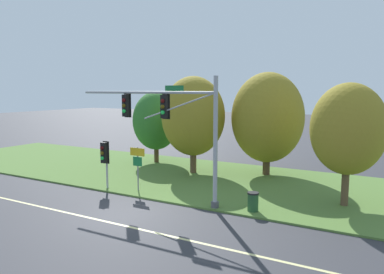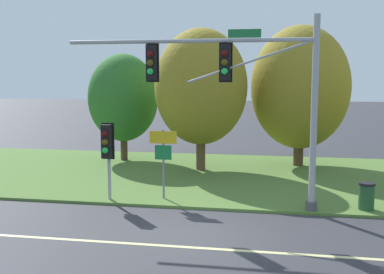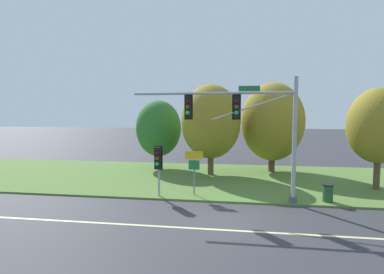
% 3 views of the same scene
% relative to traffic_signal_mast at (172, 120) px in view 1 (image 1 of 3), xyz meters
% --- Properties ---
extents(ground_plane, '(160.00, 160.00, 0.00)m').
position_rel_traffic_signal_mast_xyz_m(ground_plane, '(-0.99, -2.83, -4.39)').
color(ground_plane, '#333338').
extents(lane_stripe, '(36.00, 0.16, 0.01)m').
position_rel_traffic_signal_mast_xyz_m(lane_stripe, '(-0.99, -4.03, -4.39)').
color(lane_stripe, beige).
rests_on(lane_stripe, ground).
extents(grass_verge, '(48.00, 11.50, 0.10)m').
position_rel_traffic_signal_mast_xyz_m(grass_verge, '(-0.99, 5.42, -4.34)').
color(grass_verge, '#517533').
rests_on(grass_verge, ground).
extents(traffic_signal_mast, '(8.74, 0.49, 6.53)m').
position_rel_traffic_signal_mast_xyz_m(traffic_signal_mast, '(0.00, 0.00, 0.00)').
color(traffic_signal_mast, '#9EA0A5').
rests_on(traffic_signal_mast, grass_verge).
extents(pedestrian_signal_near_kerb, '(0.46, 0.55, 2.85)m').
position_rel_traffic_signal_mast_xyz_m(pedestrian_signal_near_kerb, '(-4.78, 0.02, -2.26)').
color(pedestrian_signal_near_kerb, '#9EA0A5').
rests_on(pedestrian_signal_near_kerb, grass_verge).
extents(route_sign_post, '(1.02, 0.08, 2.57)m').
position_rel_traffic_signal_mast_xyz_m(route_sign_post, '(-2.84, 0.66, -2.54)').
color(route_sign_post, slate).
rests_on(route_sign_post, grass_verge).
extents(tree_nearest_road, '(3.76, 3.76, 5.74)m').
position_rel_traffic_signal_mast_xyz_m(tree_nearest_road, '(-6.95, 8.43, -0.91)').
color(tree_nearest_road, '#4C3823').
rests_on(tree_nearest_road, grass_verge).
extents(tree_left_of_mast, '(4.46, 4.46, 6.82)m').
position_rel_traffic_signal_mast_xyz_m(tree_left_of_mast, '(-2.39, 6.46, -0.27)').
color(tree_left_of_mast, brown).
rests_on(tree_left_of_mast, grass_verge).
extents(tree_behind_signpost, '(4.94, 4.94, 7.07)m').
position_rel_traffic_signal_mast_xyz_m(tree_behind_signpost, '(2.34, 8.43, -0.32)').
color(tree_behind_signpost, '#4C3823').
rests_on(tree_behind_signpost, grass_verge).
extents(tree_mid_verge, '(3.69, 3.69, 6.23)m').
position_rel_traffic_signal_mast_xyz_m(tree_mid_verge, '(8.07, 3.61, -0.38)').
color(tree_mid_verge, brown).
rests_on(tree_mid_verge, grass_verge).
extents(trash_bin, '(0.56, 0.56, 0.93)m').
position_rel_traffic_signal_mast_xyz_m(trash_bin, '(4.33, 0.42, -3.82)').
color(trash_bin, '#234C28').
rests_on(trash_bin, grass_verge).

